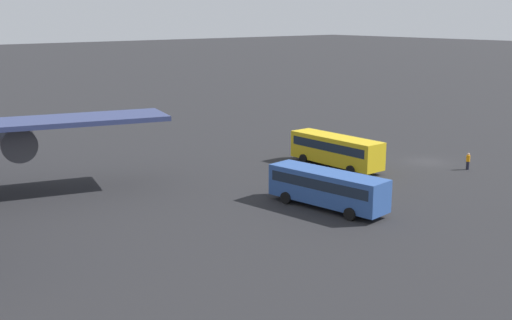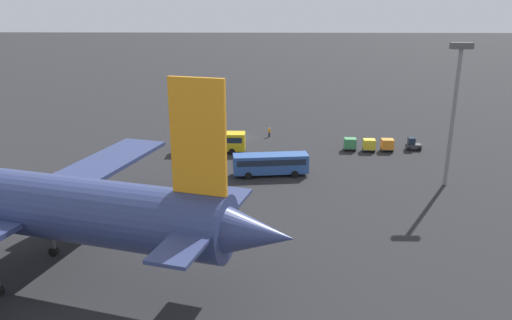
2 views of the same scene
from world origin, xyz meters
TOP-DOWN VIEW (x-y plane):
  - ground_plane at (0.00, 0.00)m, footprint 600.00×600.00m
  - shuttle_bus_near at (4.63, 9.35)m, footprint 10.86×3.17m
  - shuttle_bus_far at (-4.86, 20.42)m, footprint 10.75×3.97m
  - worker_person at (-4.76, -0.25)m, footprint 0.38×0.38m

SIDE VIEW (x-z plane):
  - ground_plane at x=0.00m, z-range 0.00..0.00m
  - worker_person at x=-4.76m, z-range 0.00..1.74m
  - shuttle_bus_far at x=-4.86m, z-range 0.31..3.38m
  - shuttle_bus_near at x=4.63m, z-range 0.32..3.57m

